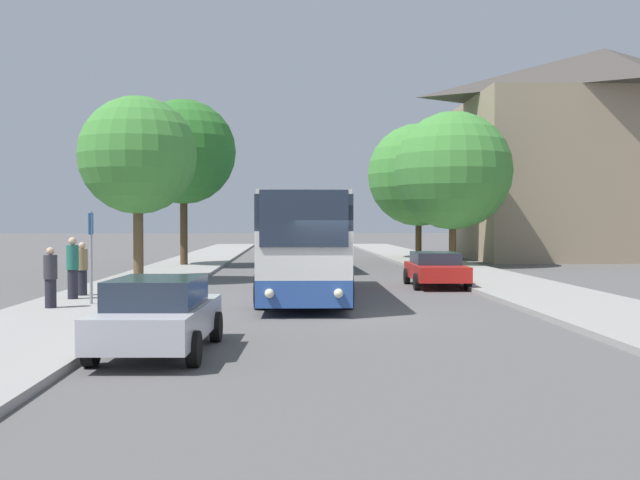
{
  "coord_description": "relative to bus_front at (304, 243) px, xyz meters",
  "views": [
    {
      "loc": [
        -1.39,
        -19.56,
        2.45
      ],
      "look_at": [
        0.03,
        14.86,
        1.63
      ],
      "focal_mm": 42.0,
      "sensor_mm": 36.0,
      "label": 1
    }
  ],
  "objects": [
    {
      "name": "bus_front",
      "position": [
        0.0,
        0.0,
        0.0
      ],
      "size": [
        2.94,
        11.45,
        3.29
      ],
      "rotation": [
        0.0,
        0.0,
        -0.02
      ],
      "color": "#2D519E",
      "rests_on": "ground_plane"
    },
    {
      "name": "pedestrian_walking_back",
      "position": [
        -6.89,
        -4.1,
        -0.79
      ],
      "size": [
        0.36,
        0.36,
        1.63
      ],
      "rotation": [
        0.0,
        0.0,
        2.46
      ],
      "color": "#23232D",
      "rests_on": "sidewalk_left"
    },
    {
      "name": "bus_stop_sign",
      "position": [
        -6.05,
        -3.18,
        0.0
      ],
      "size": [
        0.08,
        0.45,
        2.61
      ],
      "color": "gray",
      "rests_on": "sidewalk_left"
    },
    {
      "name": "tree_right_near",
      "position": [
        7.96,
        24.01,
        3.77
      ],
      "size": [
        6.67,
        6.67,
        8.73
      ],
      "color": "#47331E",
      "rests_on": "sidewalk_right"
    },
    {
      "name": "pedestrian_waiting_near",
      "position": [
        -7.0,
        -0.65,
        -0.77
      ],
      "size": [
        0.36,
        0.36,
        1.68
      ],
      "rotation": [
        0.0,
        0.0,
        2.16
      ],
      "color": "#23232D",
      "rests_on": "sidewalk_left"
    },
    {
      "name": "parked_car_right_near",
      "position": [
        5.08,
        3.67,
        -1.06
      ],
      "size": [
        2.13,
        4.47,
        1.31
      ],
      "rotation": [
        0.0,
        0.0,
        3.12
      ],
      "color": "red",
      "rests_on": "ground_plane"
    },
    {
      "name": "building_right_background",
      "position": [
        20.26,
        24.13,
        5.18
      ],
      "size": [
        17.64,
        11.05,
        13.89
      ],
      "color": "gray",
      "rests_on": "ground_plane"
    },
    {
      "name": "pedestrian_waiting_far",
      "position": [
        -6.98,
        -1.74,
        -0.67
      ],
      "size": [
        0.36,
        0.36,
        1.85
      ],
      "rotation": [
        0.0,
        0.0,
        0.59
      ],
      "color": "#23232D",
      "rests_on": "sidewalk_left"
    },
    {
      "name": "tree_left_near",
      "position": [
        -6.2,
        16.48,
        4.5
      ],
      "size": [
        5.67,
        5.67,
        8.96
      ],
      "color": "#47331E",
      "rests_on": "sidewalk_left"
    },
    {
      "name": "sidewalk_left",
      "position": [
        -6.08,
        -4.88,
        -1.69
      ],
      "size": [
        4.0,
        120.0,
        0.15
      ],
      "primitive_type": "cube",
      "color": "gray",
      "rests_on": "ground_plane"
    },
    {
      "name": "tree_left_far",
      "position": [
        -6.55,
        5.93,
        3.37
      ],
      "size": [
        4.74,
        4.74,
        7.37
      ],
      "color": "brown",
      "rests_on": "sidewalk_left"
    },
    {
      "name": "ground_plane",
      "position": [
        0.92,
        -4.88,
        -1.76
      ],
      "size": [
        300.0,
        300.0,
        0.0
      ],
      "primitive_type": "plane",
      "color": "#565454",
      "rests_on": "ground"
    },
    {
      "name": "bus_middle",
      "position": [
        0.25,
        14.73,
        -0.05
      ],
      "size": [
        2.86,
        10.98,
        3.19
      ],
      "rotation": [
        0.0,
        0.0,
        0.01
      ],
      "color": "silver",
      "rests_on": "ground_plane"
    },
    {
      "name": "parked_car_left_curb",
      "position": [
        -2.91,
        -10.44,
        -1.02
      ],
      "size": [
        2.09,
        4.4,
        1.42
      ],
      "rotation": [
        0.0,
        0.0,
        -0.04
      ],
      "color": "#B7B7BC",
      "rests_on": "ground_plane"
    },
    {
      "name": "sidewalk_right",
      "position": [
        7.92,
        -4.88,
        -1.69
      ],
      "size": [
        4.0,
        120.0,
        0.15
      ],
      "primitive_type": "cube",
      "color": "gray",
      "rests_on": "ground_plane"
    },
    {
      "name": "tree_right_mid",
      "position": [
        8.5,
        16.28,
        3.52
      ],
      "size": [
        6.47,
        6.47,
        8.37
      ],
      "color": "#513D23",
      "rests_on": "sidewalk_right"
    }
  ]
}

